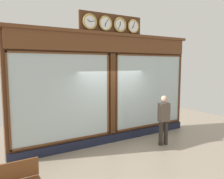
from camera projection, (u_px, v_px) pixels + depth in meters
The scene contains 3 objects.
ground_plane at pixel (171, 175), 5.51m from camera, with size 14.00×14.00×0.00m, color gray.
shop_facade at pixel (110, 87), 7.78m from camera, with size 6.92×0.42×4.38m.
pedestrian at pixel (164, 118), 7.52m from camera, with size 0.39×0.28×1.69m.
Camera 1 is at (3.98, 6.51, 2.73)m, focal length 35.90 mm.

